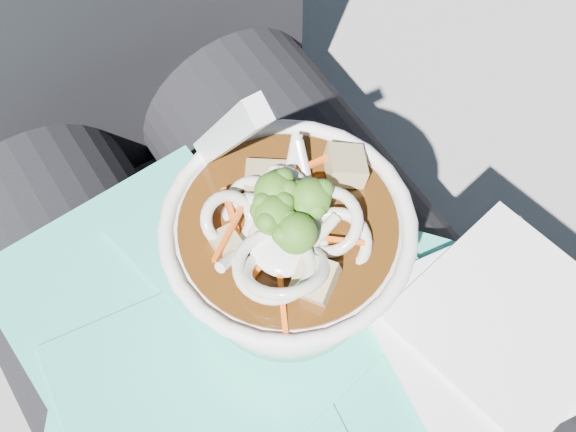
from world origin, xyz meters
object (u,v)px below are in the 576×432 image
stone_ledge (210,346)px  lap (278,367)px  plastic_bag (262,374)px  udon_bowl (287,248)px  person_body (212,254)px

stone_ledge → lap: size_ratio=2.08×
plastic_bag → udon_bowl: bearing=41.9°
stone_ledge → plastic_bag: (-0.03, -0.17, 0.39)m
udon_bowl → lap: bearing=-140.5°
stone_ledge → person_body: (-0.00, -0.06, 0.33)m
stone_ledge → plastic_bag: bearing=-98.4°
lap → plastic_bag: 0.09m
stone_ledge → person_body: bearing=-90.0°
lap → plastic_bag: bearing=-136.6°
udon_bowl → plastic_bag: bearing=-138.1°
stone_ledge → person_body: 0.33m
udon_bowl → person_body: bearing=102.4°
lap → plastic_bag: size_ratio=1.31×
person_body → plastic_bag: 0.13m
stone_ledge → lap: (0.00, -0.15, 0.30)m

